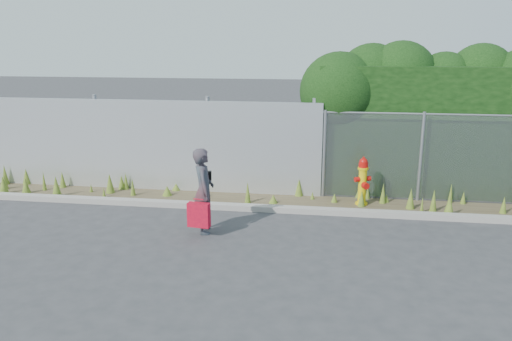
{
  "coord_description": "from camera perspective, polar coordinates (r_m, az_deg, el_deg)",
  "views": [
    {
      "loc": [
        1.11,
        -8.3,
        3.55
      ],
      "look_at": [
        -0.3,
        1.4,
        1.0
      ],
      "focal_mm": 35.0,
      "sensor_mm": 36.0,
      "label": 1
    }
  ],
  "objects": [
    {
      "name": "ground",
      "position": [
        9.09,
        0.61,
        -8.4
      ],
      "size": [
        80.0,
        80.0,
        0.0
      ],
      "primitive_type": "plane",
      "color": "#343436",
      "rests_on": "ground"
    },
    {
      "name": "fire_hydrant",
      "position": [
        11.24,
        12.07,
        -1.3
      ],
      "size": [
        0.37,
        0.33,
        1.11
      ],
      "rotation": [
        0.0,
        0.0,
        0.43
      ],
      "color": "#DBBE0B",
      "rests_on": "ground"
    },
    {
      "name": "chainlink_fence",
      "position": [
        11.99,
        23.24,
        1.26
      ],
      "size": [
        6.5,
        0.07,
        2.05
      ],
      "color": "gray",
      "rests_on": "ground"
    },
    {
      "name": "black_shoulder_bag",
      "position": [
        9.58,
        -5.84,
        -0.61
      ],
      "size": [
        0.24,
        0.1,
        0.18
      ],
      "rotation": [
        0.0,
        0.0,
        0.14
      ],
      "color": "black"
    },
    {
      "name": "curb",
      "position": [
        10.74,
        1.9,
        -4.38
      ],
      "size": [
        16.0,
        0.22,
        0.12
      ],
      "primitive_type": "cube",
      "color": "gray",
      "rests_on": "ground"
    },
    {
      "name": "corrugated_fence",
      "position": [
        12.36,
        -12.56,
        2.81
      ],
      "size": [
        8.5,
        0.21,
        2.3
      ],
      "color": "#BBBDC2",
      "rests_on": "ground"
    },
    {
      "name": "red_tote_bag",
      "position": [
        9.3,
        -6.55,
        -5.06
      ],
      "size": [
        0.41,
        0.15,
        0.54
      ],
      "rotation": [
        0.0,
        0.0,
        -0.13
      ],
      "color": "#A00922"
    },
    {
      "name": "woman",
      "position": [
        9.45,
        -6.01,
        -2.31
      ],
      "size": [
        0.55,
        0.68,
        1.63
      ],
      "primitive_type": "imported",
      "rotation": [
        0.0,
        0.0,
        1.87
      ],
      "color": "#0E5059",
      "rests_on": "ground"
    },
    {
      "name": "weed_strip",
      "position": [
        11.5,
        -2.93,
        -2.71
      ],
      "size": [
        16.0,
        1.29,
        0.52
      ],
      "color": "#483C29",
      "rests_on": "ground"
    },
    {
      "name": "hedge",
      "position": [
        12.8,
        22.65,
        6.7
      ],
      "size": [
        7.79,
        2.17,
        3.57
      ],
      "color": "black",
      "rests_on": "ground"
    }
  ]
}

